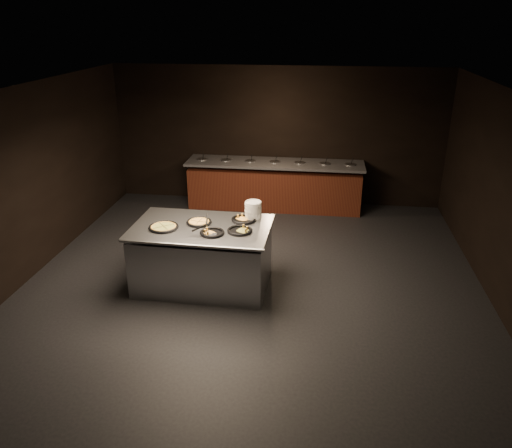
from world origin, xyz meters
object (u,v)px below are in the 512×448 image
object	(u,v)px
pan_veggie_whole	(164,227)
pan_cheese_whole	(199,222)
serving_counter	(203,257)
plate_stack	(253,210)

from	to	relation	value
pan_veggie_whole	pan_cheese_whole	xyz separation A→B (m)	(0.47, 0.25, -0.00)
serving_counter	pan_cheese_whole	bearing A→B (deg)	120.38
pan_veggie_whole	serving_counter	bearing A→B (deg)	15.76
serving_counter	plate_stack	size ratio (longest dim) A/B	7.77
serving_counter	plate_stack	xyz separation A→B (m)	(0.71, 0.41, 0.64)
serving_counter	plate_stack	bearing A→B (deg)	31.21
plate_stack	serving_counter	bearing A→B (deg)	-150.15
plate_stack	pan_veggie_whole	xyz separation A→B (m)	(-1.24, -0.56, -0.11)
serving_counter	pan_cheese_whole	distance (m)	0.54
serving_counter	pan_veggie_whole	distance (m)	0.76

